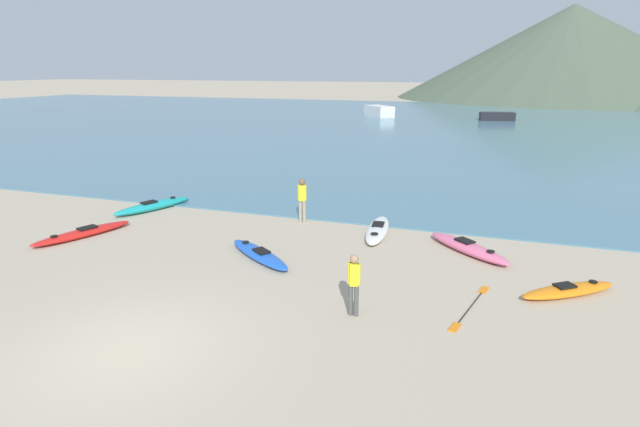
{
  "coord_description": "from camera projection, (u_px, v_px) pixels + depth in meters",
  "views": [
    {
      "loc": [
        6.66,
        -7.35,
        5.62
      ],
      "look_at": [
        1.08,
        9.2,
        0.5
      ],
      "focal_mm": 28.0,
      "sensor_mm": 36.0,
      "label": 1
    }
  ],
  "objects": [
    {
      "name": "far_hill_left",
      "position": [
        569.0,
        52.0,
        93.15
      ],
      "size": [
        62.99,
        62.99,
        16.92
      ],
      "primitive_type": "cone",
      "color": "#4C5B47",
      "rests_on": "ground_plane"
    },
    {
      "name": "bay_water",
      "position": [
        421.0,
        124.0,
        51.08
      ],
      "size": [
        160.0,
        70.0,
        0.06
      ],
      "primitive_type": "cube",
      "color": "teal",
      "rests_on": "ground_plane"
    },
    {
      "name": "kayak_on_sand_1",
      "position": [
        568.0,
        290.0,
        12.79
      ],
      "size": [
        2.63,
        2.14,
        0.31
      ],
      "color": "orange",
      "rests_on": "ground_plane"
    },
    {
      "name": "kayak_on_sand_5",
      "position": [
        378.0,
        230.0,
        17.53
      ],
      "size": [
        1.01,
        3.29,
        0.33
      ],
      "color": "white",
      "rests_on": "ground_plane"
    },
    {
      "name": "person_near_waterline",
      "position": [
        302.0,
        198.0,
        18.57
      ],
      "size": [
        0.34,
        0.25,
        1.69
      ],
      "color": "gray",
      "rests_on": "ground_plane"
    },
    {
      "name": "loose_paddle",
      "position": [
        470.0,
        307.0,
        12.14
      ],
      "size": [
        0.86,
        2.74,
        0.03
      ],
      "color": "black",
      "rests_on": "ground_plane"
    },
    {
      "name": "kayak_on_sand_4",
      "position": [
        83.0,
        233.0,
        17.21
      ],
      "size": [
        1.81,
        3.48,
        0.31
      ],
      "color": "red",
      "rests_on": "ground_plane"
    },
    {
      "name": "kayak_on_sand_3",
      "position": [
        153.0,
        206.0,
        20.43
      ],
      "size": [
        1.9,
        3.42,
        0.39
      ],
      "color": "teal",
      "rests_on": "ground_plane"
    },
    {
      "name": "kayak_on_sand_0",
      "position": [
        259.0,
        254.0,
        15.25
      ],
      "size": [
        2.93,
        2.34,
        0.32
      ],
      "color": "blue",
      "rests_on": "ground_plane"
    },
    {
      "name": "moored_boat_1",
      "position": [
        379.0,
        111.0,
        59.19
      ],
      "size": [
        4.14,
        4.36,
        1.23
      ],
      "color": "white",
      "rests_on": "bay_water"
    },
    {
      "name": "ground_plane",
      "position": [
        129.0,
        350.0,
        10.31
      ],
      "size": [
        400.0,
        400.0,
        0.0
      ],
      "primitive_type": "plane",
      "color": "tan"
    },
    {
      "name": "kayak_on_sand_2",
      "position": [
        468.0,
        248.0,
        15.7
      ],
      "size": [
        2.87,
        2.7,
        0.38
      ],
      "color": "#E5668C",
      "rests_on": "ground_plane"
    },
    {
      "name": "moored_boat_0",
      "position": [
        497.0,
        116.0,
        54.53
      ],
      "size": [
        3.83,
        2.19,
        0.88
      ],
      "color": "black",
      "rests_on": "bay_water"
    },
    {
      "name": "person_near_foreground",
      "position": [
        354.0,
        281.0,
        11.53
      ],
      "size": [
        0.31,
        0.23,
        1.53
      ],
      "color": "#4C4C4C",
      "rests_on": "ground_plane"
    }
  ]
}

